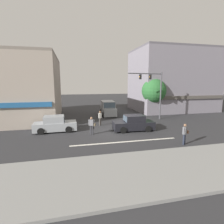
% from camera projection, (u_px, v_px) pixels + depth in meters
% --- Properties ---
extents(ground_plane, '(120.00, 120.00, 0.00)m').
position_uv_depth(ground_plane, '(115.00, 131.00, 17.75)').
color(ground_plane, '#2B2B2D').
extents(lane_marking_stripe, '(9.00, 0.24, 0.01)m').
position_uv_depth(lane_marking_stripe, '(125.00, 142.00, 14.39)').
color(lane_marking_stripe, silver).
rests_on(lane_marking_stripe, ground).
extents(sidewalk_curb, '(40.00, 5.00, 0.16)m').
position_uv_depth(sidewalk_curb, '(153.00, 170.00, 9.57)').
color(sidewalk_curb, gray).
rests_on(sidewalk_curb, ground).
extents(building_left_block, '(11.83, 12.18, 8.29)m').
position_uv_depth(building_left_block, '(11.00, 88.00, 22.57)').
color(building_left_block, gray).
rests_on(building_left_block, ground).
extents(building_right_corner, '(13.34, 9.51, 10.53)m').
position_uv_depth(building_right_corner, '(172.00, 80.00, 30.97)').
color(building_right_corner, slate).
rests_on(building_right_corner, ground).
extents(street_tree, '(3.64, 3.64, 5.48)m').
position_uv_depth(street_tree, '(154.00, 91.00, 26.14)').
color(street_tree, '#4C3823').
rests_on(street_tree, ground).
extents(utility_pole_near_left, '(1.40, 0.22, 7.14)m').
position_uv_depth(utility_pole_near_left, '(43.00, 93.00, 19.35)').
color(utility_pole_near_left, brown).
rests_on(utility_pole_near_left, ground).
extents(traffic_light_mast, '(4.85, 0.82, 6.20)m').
position_uv_depth(traffic_light_mast, '(155.00, 88.00, 22.49)').
color(traffic_light_mast, '#47474C').
rests_on(traffic_light_mast, ground).
extents(van_crossing_center, '(2.22, 4.69, 2.11)m').
position_uv_depth(van_crossing_center, '(108.00, 108.00, 26.35)').
color(van_crossing_center, '#999EA3').
rests_on(van_crossing_center, ground).
extents(sedan_approaching_near, '(4.17, 2.02, 1.58)m').
position_uv_depth(sedan_approaching_near, '(133.00, 124.00, 17.77)').
color(sedan_approaching_near, black).
rests_on(sedan_approaching_near, ground).
extents(sedan_crossing_leftbound, '(4.15, 1.98, 1.58)m').
position_uv_depth(sedan_crossing_leftbound, '(55.00, 124.00, 17.40)').
color(sedan_crossing_leftbound, '#999EA3').
rests_on(sedan_crossing_leftbound, ground).
extents(pedestrian_foreground_with_bag, '(0.66, 0.49, 1.67)m').
position_uv_depth(pedestrian_foreground_with_bag, '(185.00, 133.00, 13.61)').
color(pedestrian_foreground_with_bag, '#232838').
rests_on(pedestrian_foreground_with_bag, ground).
extents(pedestrian_mid_crossing, '(0.42, 0.44, 1.67)m').
position_uv_depth(pedestrian_mid_crossing, '(100.00, 117.00, 19.82)').
color(pedestrian_mid_crossing, '#4C4742').
rests_on(pedestrian_mid_crossing, ground).
extents(pedestrian_far_side, '(0.66, 0.48, 1.67)m').
position_uv_depth(pedestrian_far_side, '(92.00, 125.00, 16.28)').
color(pedestrian_far_side, '#333338').
rests_on(pedestrian_far_side, ground).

